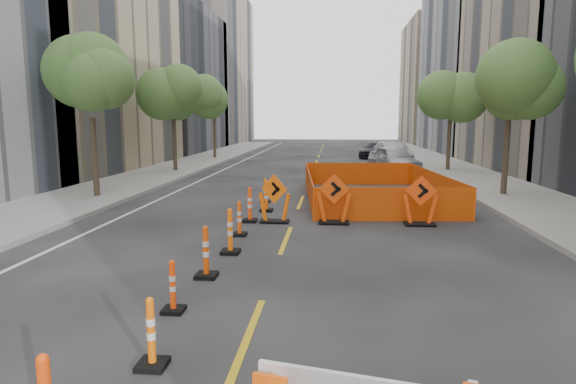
# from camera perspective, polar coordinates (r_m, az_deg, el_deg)

# --- Properties ---
(ground_plane) EXTENTS (140.00, 140.00, 0.00)m
(ground_plane) POSITION_cam_1_polar(r_m,az_deg,el_deg) (9.38, -2.65, -11.68)
(ground_plane) COLOR black
(sidewalk_left) EXTENTS (4.00, 90.00, 0.15)m
(sidewalk_left) POSITION_cam_1_polar(r_m,az_deg,el_deg) (23.32, -20.78, 0.24)
(sidewalk_left) COLOR gray
(sidewalk_left) RESTS_ON ground
(sidewalk_right) EXTENTS (4.00, 90.00, 0.15)m
(sidewalk_right) POSITION_cam_1_polar(r_m,az_deg,el_deg) (22.34, 25.59, -0.40)
(sidewalk_right) COLOR gray
(sidewalk_right) RESTS_ON ground
(bld_left_d) EXTENTS (12.00, 16.00, 14.00)m
(bld_left_d) POSITION_cam_1_polar(r_m,az_deg,el_deg) (51.40, -15.86, 12.50)
(bld_left_d) COLOR #4C4C51
(bld_left_d) RESTS_ON ground
(bld_left_e) EXTENTS (12.00, 20.00, 20.00)m
(bld_left_e) POSITION_cam_1_polar(r_m,az_deg,el_deg) (67.18, -10.79, 14.25)
(bld_left_e) COLOR gray
(bld_left_e) RESTS_ON ground
(bld_right_d) EXTENTS (12.00, 18.00, 20.00)m
(bld_right_d) POSITION_cam_1_polar(r_m,az_deg,el_deg) (51.83, 23.89, 15.40)
(bld_right_d) COLOR gray
(bld_right_d) RESTS_ON ground
(bld_right_e) EXTENTS (12.00, 14.00, 16.00)m
(bld_right_e) POSITION_cam_1_polar(r_m,az_deg,el_deg) (69.29, 18.90, 12.11)
(bld_right_e) COLOR tan
(bld_right_e) RESTS_ON ground
(tree_l_b) EXTENTS (2.80, 2.80, 5.95)m
(tree_l_b) POSITION_cam_1_polar(r_m,az_deg,el_deg) (21.08, -22.36, 11.46)
(tree_l_b) COLOR #382B1E
(tree_l_b) RESTS_ON ground
(tree_l_c) EXTENTS (2.80, 2.80, 5.95)m
(tree_l_c) POSITION_cam_1_polar(r_m,az_deg,el_deg) (30.31, -13.47, 10.81)
(tree_l_c) COLOR #382B1E
(tree_l_c) RESTS_ON ground
(tree_l_d) EXTENTS (2.80, 2.80, 5.95)m
(tree_l_d) POSITION_cam_1_polar(r_m,az_deg,el_deg) (39.91, -8.80, 10.37)
(tree_l_d) COLOR #382B1E
(tree_l_d) RESTS_ON ground
(tree_r_b) EXTENTS (2.80, 2.80, 5.95)m
(tree_r_b) POSITION_cam_1_polar(r_m,az_deg,el_deg) (21.95, 24.86, 11.18)
(tree_r_b) COLOR #382B1E
(tree_r_b) RESTS_ON ground
(tree_r_c) EXTENTS (2.80, 2.80, 5.95)m
(tree_r_c) POSITION_cam_1_polar(r_m,az_deg,el_deg) (31.56, 18.76, 10.50)
(tree_r_c) COLOR #382B1E
(tree_r_c) RESTS_ON ground
(channelizer_1) EXTENTS (0.38, 0.38, 0.97)m
(channelizer_1) POSITION_cam_1_polar(r_m,az_deg,el_deg) (6.81, -15.93, -15.72)
(channelizer_1) COLOR #E96009
(channelizer_1) RESTS_ON ground
(channelizer_2) EXTENTS (0.36, 0.36, 0.91)m
(channelizer_2) POSITION_cam_1_polar(r_m,az_deg,el_deg) (8.51, -13.51, -10.80)
(channelizer_2) COLOR #FF400A
(channelizer_2) RESTS_ON ground
(channelizer_3) EXTENTS (0.43, 0.43, 1.10)m
(channelizer_3) POSITION_cam_1_polar(r_m,az_deg,el_deg) (10.12, -9.71, -6.99)
(channelizer_3) COLOR #D54208
(channelizer_3) RESTS_ON ground
(channelizer_4) EXTENTS (0.44, 0.44, 1.13)m
(channelizer_4) POSITION_cam_1_polar(r_m,az_deg,el_deg) (11.80, -6.88, -4.61)
(channelizer_4) COLOR #FF600A
(channelizer_4) RESTS_ON ground
(channelizer_5) EXTENTS (0.39, 0.39, 0.99)m
(channelizer_5) POSITION_cam_1_polar(r_m,az_deg,el_deg) (13.58, -5.79, -3.13)
(channelizer_5) COLOR #F1500A
(channelizer_5) RESTS_ON ground
(channelizer_6) EXTENTS (0.44, 0.44, 1.13)m
(channelizer_6) POSITION_cam_1_polar(r_m,az_deg,el_deg) (15.33, -4.55, -1.50)
(channelizer_6) COLOR #FF440A
(channelizer_6) RESTS_ON ground
(channelizer_7) EXTENTS (0.44, 0.44, 1.12)m
(channelizer_7) POSITION_cam_1_polar(r_m,az_deg,el_deg) (17.07, -2.60, -0.45)
(channelizer_7) COLOR #EF5A0A
(channelizer_7) RESTS_ON ground
(channelizer_8) EXTENTS (0.38, 0.38, 0.97)m
(channelizer_8) POSITION_cam_1_polar(r_m,az_deg,el_deg) (18.90, -2.75, 0.21)
(channelizer_8) COLOR #DC5C09
(channelizer_8) RESTS_ON ground
(chevron_sign_left) EXTENTS (1.20, 1.00, 1.55)m
(chevron_sign_left) POSITION_cam_1_polar(r_m,az_deg,el_deg) (15.18, -1.62, -0.77)
(chevron_sign_left) COLOR #F15F0A
(chevron_sign_left) RESTS_ON ground
(chevron_sign_center) EXTENTS (1.08, 0.68, 1.58)m
(chevron_sign_center) POSITION_cam_1_polar(r_m,az_deg,el_deg) (15.06, 5.47, -0.81)
(chevron_sign_center) COLOR #D54008
(chevron_sign_center) RESTS_ON ground
(chevron_sign_right) EXTENTS (1.14, 0.82, 1.56)m
(chevron_sign_right) POSITION_cam_1_polar(r_m,az_deg,el_deg) (15.31, 15.43, -0.98)
(chevron_sign_right) COLOR #E73B09
(chevron_sign_right) RESTS_ON ground
(safety_fence) EXTENTS (5.86, 9.17, 1.10)m
(safety_fence) POSITION_cam_1_polar(r_m,az_deg,el_deg) (20.01, 9.91, 0.74)
(safety_fence) COLOR #FB5F0D
(safety_fence) RESTS_ON ground
(parked_car_near) EXTENTS (3.19, 5.24, 1.67)m
(parked_car_near) POSITION_cam_1_polar(r_m,az_deg,el_deg) (30.04, 12.47, 3.81)
(parked_car_near) COLOR #AFB0B2
(parked_car_near) RESTS_ON ground
(parked_car_mid) EXTENTS (2.43, 5.07, 1.60)m
(parked_car_mid) POSITION_cam_1_polar(r_m,az_deg,el_deg) (36.01, 12.33, 4.53)
(parked_car_mid) COLOR #A9A8AE
(parked_car_mid) RESTS_ON ground
(parked_car_far) EXTENTS (3.52, 4.95, 1.33)m
(parked_car_far) POSITION_cam_1_polar(r_m,az_deg,el_deg) (41.40, 10.45, 4.91)
(parked_car_far) COLOR black
(parked_car_far) RESTS_ON ground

